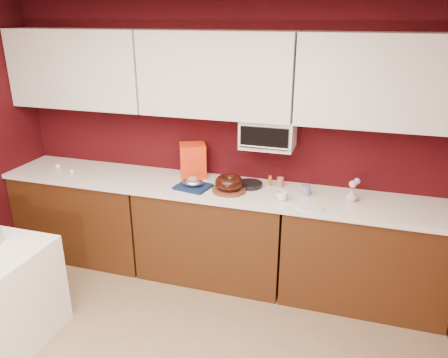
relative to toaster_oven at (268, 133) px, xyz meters
name	(u,v)px	position (x,y,z in m)	size (l,w,h in m)	color
wall_back	(223,139)	(-0.45, 0.15, -0.12)	(4.00, 0.02, 2.50)	#3A070B
base_cabinet_left	(87,215)	(-1.78, -0.17, -0.95)	(1.31, 0.58, 0.86)	#44220D
base_cabinet_center	(213,233)	(-0.45, -0.17, -0.95)	(1.31, 0.58, 0.86)	#44220D
base_cabinet_right	(364,256)	(0.88, -0.17, -0.95)	(1.31, 0.58, 0.86)	#44220D
countertop	(212,188)	(-0.45, -0.17, -0.49)	(4.00, 0.62, 0.04)	white
upper_cabinet_left	(79,69)	(-1.78, -0.02, 0.48)	(1.31, 0.33, 0.70)	white
upper_cabinet_center	(217,74)	(-0.45, -0.02, 0.48)	(1.31, 0.33, 0.70)	white
upper_cabinet_right	(386,81)	(0.88, -0.02, 0.48)	(1.31, 0.33, 0.70)	white
toaster_oven	(268,133)	(0.00, 0.00, 0.00)	(0.45, 0.30, 0.25)	white
toaster_oven_door	(264,138)	(0.00, -0.16, 0.00)	(0.40, 0.02, 0.18)	black
toaster_oven_handle	(263,147)	(0.00, -0.18, -0.07)	(0.02, 0.02, 0.42)	silver
cake_base	(229,190)	(-0.27, -0.24, -0.46)	(0.29, 0.29, 0.03)	brown
bundt_cake	(229,183)	(-0.27, -0.24, -0.40)	(0.24, 0.24, 0.10)	black
navy_towel	(193,187)	(-0.60, -0.25, -0.46)	(0.28, 0.24, 0.02)	#122244
foil_ham_nest	(193,182)	(-0.60, -0.25, -0.42)	(0.18, 0.15, 0.07)	white
roasted_ham	(193,179)	(-0.60, -0.25, -0.40)	(0.10, 0.08, 0.06)	#BC7056
pandoro_box	(193,160)	(-0.70, 0.02, -0.32)	(0.23, 0.21, 0.31)	red
dark_pan	(250,184)	(-0.13, -0.07, -0.46)	(0.22, 0.22, 0.04)	black
coffee_mug	(282,195)	(0.19, -0.29, -0.43)	(0.08, 0.08, 0.09)	white
blue_jar	(306,190)	(0.36, -0.13, -0.43)	(0.07, 0.07, 0.09)	navy
flower_vase	(352,195)	(0.73, -0.14, -0.42)	(0.08, 0.08, 0.12)	#B3B9CB
flower_pink	(353,184)	(0.73, -0.14, -0.33)	(0.06, 0.06, 0.06)	#FF93C0
flower_blue	(357,181)	(0.76, -0.12, -0.30)	(0.05, 0.05, 0.05)	#8092CD
china_plate	(310,207)	(0.43, -0.36, -0.47)	(0.22, 0.22, 0.01)	white
amber_bottle	(270,181)	(0.03, 0.00, -0.43)	(0.03, 0.03, 0.09)	#945C1B
paper_cup	(280,182)	(0.12, 0.00, -0.43)	(0.06, 0.06, 0.09)	#9A5E46
egg_left	(58,166)	(-2.05, -0.17, -0.45)	(0.06, 0.05, 0.05)	white
egg_right	(72,171)	(-1.83, -0.24, -0.46)	(0.05, 0.04, 0.04)	white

